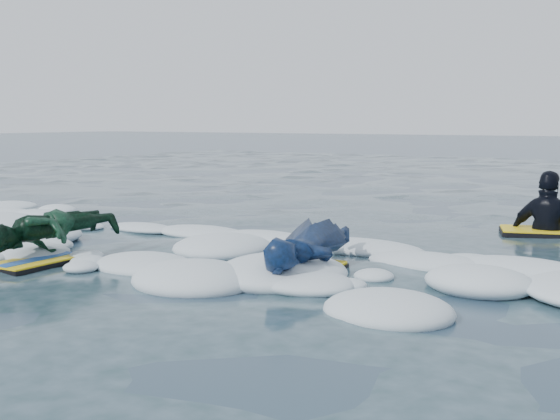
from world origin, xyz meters
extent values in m
plane|color=#1C2A44|center=(0.00, 0.00, 0.00)|extent=(120.00, 120.00, 0.00)
cube|color=black|center=(1.52, 0.25, 0.04)|extent=(0.69, 1.17, 0.06)
cube|color=yellow|center=(1.52, 0.25, 0.08)|extent=(0.67, 1.14, 0.02)
imported|color=navy|center=(1.52, 0.50, 0.25)|extent=(0.96, 1.79, 0.41)
cube|color=black|center=(-0.82, -0.56, 0.03)|extent=(0.49, 0.88, 0.04)
cube|color=yellow|center=(-0.82, -0.56, 0.06)|extent=(0.47, 0.86, 0.02)
cube|color=blue|center=(-0.82, -0.56, 0.07)|extent=(0.17, 0.83, 0.01)
imported|color=#113F27|center=(-0.82, -0.36, 0.28)|extent=(0.89, 1.40, 0.49)
cube|color=black|center=(2.97, 3.81, 0.04)|extent=(1.22, 0.91, 0.05)
cube|color=yellow|center=(2.97, 3.81, 0.07)|extent=(1.19, 0.88, 0.02)
imported|color=black|center=(2.97, 3.81, -0.03)|extent=(0.99, 0.49, 1.63)
camera|label=1|loc=(4.53, -4.93, 1.37)|focal=45.00mm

